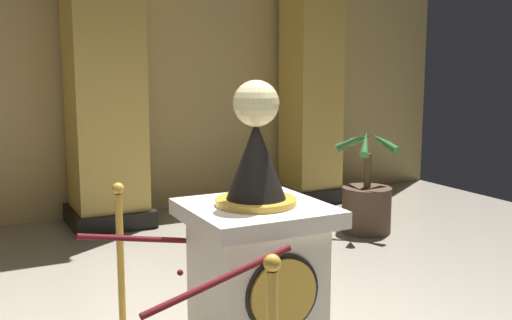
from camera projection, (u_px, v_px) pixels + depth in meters
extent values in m
cube|color=tan|center=(92.00, 49.00, 7.35)|extent=(10.34, 0.16, 4.08)
cube|color=silver|center=(256.00, 293.00, 3.78)|extent=(0.66, 0.66, 0.92)
cube|color=silver|center=(256.00, 213.00, 3.70)|extent=(0.83, 0.83, 0.10)
cylinder|color=gold|center=(283.00, 294.00, 3.46)|extent=(0.42, 0.03, 0.42)
cylinder|color=black|center=(283.00, 294.00, 3.47)|extent=(0.47, 0.01, 0.47)
cylinder|color=gold|center=(256.00, 202.00, 3.69)|extent=(0.50, 0.50, 0.04)
cone|color=black|center=(256.00, 160.00, 3.65)|extent=(0.36, 0.36, 0.48)
cylinder|color=gold|center=(256.00, 121.00, 3.62)|extent=(0.03, 0.03, 0.07)
sphere|color=beige|center=(256.00, 103.00, 3.60)|extent=(0.28, 0.28, 0.28)
cylinder|color=gold|center=(121.00, 265.00, 4.19)|extent=(0.05, 0.05, 1.00)
sphere|color=gold|center=(118.00, 188.00, 4.10)|extent=(0.08, 0.08, 0.08)
sphere|color=gold|center=(272.00, 263.00, 2.69)|extent=(0.08, 0.08, 0.08)
cylinder|color=#591419|center=(147.00, 239.00, 3.78)|extent=(0.88, 0.16, 0.22)
cylinder|color=#591419|center=(221.00, 280.00, 3.07)|extent=(0.88, 0.16, 0.22)
sphere|color=#591419|center=(180.00, 273.00, 3.44)|extent=(0.04, 0.04, 0.04)
cube|color=black|center=(310.00, 193.00, 8.41)|extent=(0.73, 0.73, 0.20)
cube|color=gold|center=(312.00, 57.00, 8.12)|extent=(0.64, 0.64, 3.92)
cube|color=black|center=(109.00, 216.00, 7.18)|extent=(0.91, 0.91, 0.20)
cube|color=gold|center=(103.00, 56.00, 6.89)|extent=(0.79, 0.79, 3.92)
cylinder|color=#4C3828|center=(366.00, 210.00, 6.81)|extent=(0.55, 0.55, 0.51)
cylinder|color=brown|center=(368.00, 171.00, 6.74)|extent=(0.08, 0.08, 0.38)
cone|color=#2D662D|center=(380.00, 140.00, 6.79)|extent=(0.38, 0.16, 0.25)
cone|color=#2D662D|center=(360.00, 139.00, 6.85)|extent=(0.13, 0.37, 0.22)
cone|color=#2D662D|center=(352.00, 141.00, 6.69)|extent=(0.36, 0.27, 0.28)
cone|color=#2D662D|center=(365.00, 143.00, 6.52)|extent=(0.30, 0.29, 0.33)
cone|color=#2D662D|center=(384.00, 142.00, 6.58)|extent=(0.22, 0.36, 0.28)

